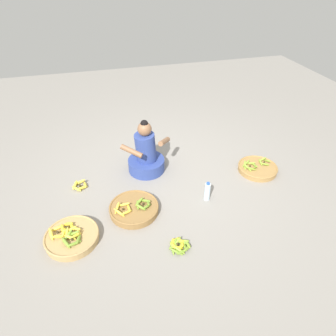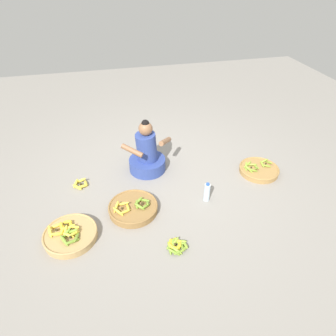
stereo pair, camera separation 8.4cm
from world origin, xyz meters
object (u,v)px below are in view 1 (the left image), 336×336
(vendor_woman_front, at_px, (146,155))
(loose_bananas_mid_right, at_px, (179,245))
(banana_basket_back_right, at_px, (257,168))
(water_bottle, at_px, (207,192))
(banana_basket_front_center, at_px, (134,208))
(banana_basket_near_vendor, at_px, (72,237))
(loose_bananas_near_bicycle, at_px, (80,186))

(vendor_woman_front, xyz_separation_m, loose_bananas_mid_right, (0.06, -1.46, -0.23))
(banana_basket_back_right, bearing_deg, water_bottle, -157.62)
(banana_basket_front_center, relative_size, water_bottle, 2.22)
(water_bottle, bearing_deg, banana_basket_back_right, 22.38)
(banana_basket_front_center, bearing_deg, banana_basket_near_vendor, -160.54)
(loose_bananas_mid_right, xyz_separation_m, loose_bananas_near_bicycle, (-1.00, 1.30, 0.00))
(water_bottle, bearing_deg, loose_bananas_near_bicycle, 157.23)
(banana_basket_front_center, xyz_separation_m, water_bottle, (0.94, -0.01, 0.07))
(banana_basket_near_vendor, bearing_deg, loose_bananas_near_bicycle, 83.42)
(loose_bananas_mid_right, xyz_separation_m, water_bottle, (0.56, 0.64, 0.10))
(banana_basket_front_center, distance_m, banana_basket_back_right, 1.90)
(banana_basket_front_center, bearing_deg, loose_bananas_mid_right, -60.14)
(banana_basket_near_vendor, xyz_separation_m, water_bottle, (1.67, 0.24, 0.07))
(vendor_woman_front, relative_size, banana_basket_near_vendor, 1.36)
(loose_bananas_mid_right, bearing_deg, banana_basket_back_right, 34.47)
(loose_bananas_near_bicycle, bearing_deg, banana_basket_near_vendor, -96.58)
(vendor_woman_front, height_order, loose_bananas_near_bicycle, vendor_woman_front)
(loose_bananas_mid_right, height_order, loose_bananas_near_bicycle, loose_bananas_near_bicycle)
(banana_basket_front_center, relative_size, loose_bananas_near_bicycle, 2.64)
(banana_basket_back_right, xyz_separation_m, loose_bananas_mid_right, (-1.49, -1.02, -0.02))
(vendor_woman_front, relative_size, banana_basket_back_right, 1.43)
(vendor_woman_front, xyz_separation_m, banana_basket_near_vendor, (-1.05, -1.06, -0.20))
(loose_bananas_mid_right, bearing_deg, loose_bananas_near_bicycle, 127.76)
(vendor_woman_front, height_order, water_bottle, vendor_woman_front)
(banana_basket_front_center, bearing_deg, vendor_woman_front, 68.24)
(banana_basket_front_center, distance_m, loose_bananas_mid_right, 0.75)
(loose_bananas_near_bicycle, bearing_deg, loose_bananas_mid_right, -52.24)
(banana_basket_front_center, xyz_separation_m, banana_basket_back_right, (1.86, 0.37, -0.01))
(banana_basket_back_right, bearing_deg, banana_basket_front_center, -168.84)
(banana_basket_back_right, bearing_deg, banana_basket_near_vendor, -166.43)
(banana_basket_near_vendor, height_order, banana_basket_back_right, banana_basket_near_vendor)
(water_bottle, bearing_deg, loose_bananas_mid_right, -131.27)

